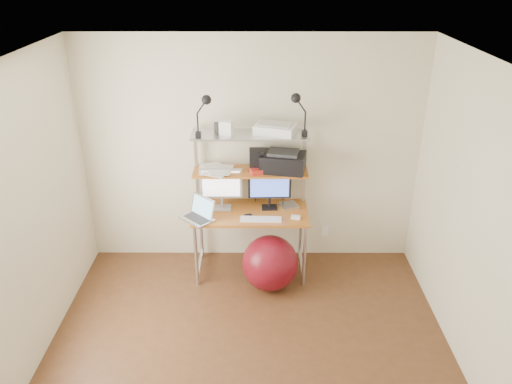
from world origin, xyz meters
TOP-DOWN VIEW (x-y plane):
  - room at (0.00, 0.00)m, footprint 3.60×3.60m
  - computer_desk at (0.00, 1.50)m, footprint 1.20×0.60m
  - wall_outlet at (0.85, 1.79)m, footprint 0.08×0.01m
  - monitor_silver at (-0.30, 1.52)m, footprint 0.43×0.16m
  - monitor_black at (0.20, 1.54)m, footprint 0.45×0.13m
  - laptop at (-0.51, 1.29)m, footprint 0.41×0.41m
  - keyboard at (0.11, 1.26)m, footprint 0.42×0.13m
  - mouse at (0.46, 1.29)m, footprint 0.10×0.08m
  - mac_mini at (0.41, 1.54)m, footprint 0.23×0.23m
  - phone at (-0.01, 1.30)m, footprint 0.11×0.15m
  - printer at (0.34, 1.57)m, footprint 0.50×0.39m
  - nas_cube at (0.07, 1.60)m, footprint 0.15×0.15m
  - red_box at (0.09, 1.51)m, footprint 0.20×0.16m
  - scanner at (0.25, 1.58)m, footprint 0.45×0.36m
  - box_white at (-0.23, 1.54)m, footprint 0.15×0.13m
  - box_grey at (-0.30, 1.57)m, footprint 0.14×0.14m
  - clip_lamp_left at (-0.43, 1.45)m, footprint 0.17×0.09m
  - clip_lamp_right at (0.46, 1.49)m, footprint 0.17×0.10m
  - exercise_ball at (0.20, 1.15)m, footprint 0.58×0.58m
  - paper_stack at (-0.36, 1.57)m, footprint 0.38×0.42m

SIDE VIEW (x-z plane):
  - exercise_ball at x=0.20m, z-range 0.00..0.58m
  - wall_outlet at x=0.85m, z-range 0.24..0.36m
  - phone at x=-0.01m, z-range 0.74..0.75m
  - keyboard at x=0.11m, z-range 0.74..0.75m
  - mouse at x=0.46m, z-range 0.74..0.77m
  - mac_mini at x=0.41m, z-range 0.74..0.77m
  - laptop at x=-0.51m, z-range 0.65..0.93m
  - computer_desk at x=0.00m, z-range 0.17..1.74m
  - monitor_black at x=0.20m, z-range 0.74..1.19m
  - monitor_silver at x=-0.30m, z-range 0.76..1.24m
  - paper_stack at x=-0.36m, z-range 1.15..1.18m
  - red_box at x=0.09m, z-range 1.15..1.20m
  - room at x=0.00m, z-range -0.55..3.05m
  - printer at x=0.34m, z-range 1.14..1.36m
  - nas_cube at x=0.07m, z-range 1.15..1.37m
  - scanner at x=0.25m, z-range 1.55..1.65m
  - box_grey at x=-0.30m, z-range 1.55..1.66m
  - box_white at x=-0.23m, z-range 1.55..1.70m
  - clip_lamp_left at x=-0.43m, z-range 1.65..2.07m
  - clip_lamp_right at x=0.46m, z-range 1.65..2.08m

